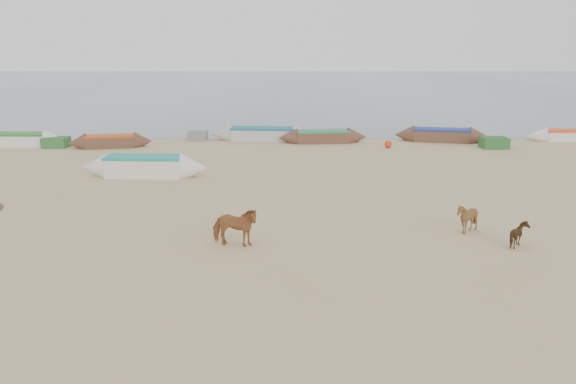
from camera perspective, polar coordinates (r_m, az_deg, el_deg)
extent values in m
plane|color=tan|center=(15.53, -0.02, -7.23)|extent=(140.00, 140.00, 0.00)
plane|color=slate|center=(96.62, 0.06, 10.88)|extent=(160.00, 160.00, 0.00)
imported|color=#9A5D32|center=(16.69, -5.45, -3.55)|extent=(1.51, 0.87, 1.20)
imported|color=brown|center=(18.74, 17.72, -2.52)|extent=(0.91, 0.81, 1.00)
imported|color=#4C3018|center=(17.97, 22.50, -4.08)|extent=(0.80, 0.87, 0.74)
cube|color=#2D6531|center=(36.54, -22.49, 4.69)|extent=(1.40, 1.20, 0.60)
sphere|color=red|center=(34.05, 10.14, 4.79)|extent=(0.44, 0.44, 0.44)
cube|color=slate|center=(36.94, -9.16, 5.65)|extent=(1.20, 1.10, 0.56)
cube|color=#2B602C|center=(35.68, 20.21, 4.72)|extent=(1.50, 1.20, 0.64)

